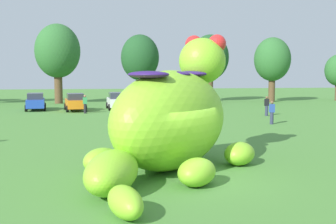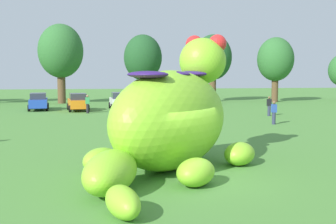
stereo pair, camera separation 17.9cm
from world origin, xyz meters
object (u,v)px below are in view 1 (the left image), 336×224
(spectator_near_inflatable, at_px, (267,106))
(spectator_mid_field, at_px, (85,104))
(car_green, at_px, (156,101))
(car_yellow, at_px, (191,101))
(giant_inflatable_creature, at_px, (172,118))
(car_white, at_px, (117,101))
(car_orange, at_px, (75,102))
(spectator_by_cars, at_px, (272,113))
(car_blue, at_px, (36,102))

(spectator_near_inflatable, relative_size, spectator_mid_field, 1.00)
(car_green, xyz_separation_m, car_yellow, (3.56, -0.05, 0.00))
(giant_inflatable_creature, xyz_separation_m, car_white, (-1.74, 27.31, -1.17))
(car_orange, bearing_deg, car_green, 1.40)
(giant_inflatable_creature, bearing_deg, car_yellow, 77.69)
(giant_inflatable_creature, relative_size, car_white, 2.47)
(car_yellow, height_order, spectator_by_cars, car_yellow)
(car_orange, bearing_deg, spectator_near_inflatable, -22.61)
(car_green, bearing_deg, car_orange, -178.60)
(car_yellow, bearing_deg, car_white, 171.87)
(giant_inflatable_creature, xyz_separation_m, spectator_near_inflatable, (11.10, 19.05, -1.17))
(car_green, distance_m, spectator_mid_field, 7.47)
(car_orange, xyz_separation_m, spectator_by_cars, (15.14, -12.78, -0.01))
(car_blue, height_order, spectator_by_cars, car_blue)
(giant_inflatable_creature, xyz_separation_m, car_blue, (-9.77, 27.28, -1.17))
(spectator_mid_field, bearing_deg, car_blue, 142.26)
(giant_inflatable_creature, distance_m, spectator_mid_field, 23.86)
(car_orange, xyz_separation_m, car_white, (4.07, 1.21, 0.00))
(car_green, relative_size, car_yellow, 1.02)
(car_green, xyz_separation_m, spectator_mid_field, (-6.87, -2.93, -0.01))
(car_white, xyz_separation_m, spectator_near_inflatable, (12.83, -8.25, -0.01))
(car_white, relative_size, spectator_mid_field, 2.48)
(spectator_by_cars, bearing_deg, car_blue, 143.83)
(car_blue, relative_size, car_yellow, 0.99)
(car_white, bearing_deg, car_yellow, -8.13)
(car_blue, distance_m, spectator_mid_field, 6.40)
(car_blue, xyz_separation_m, spectator_mid_field, (5.06, -3.92, -0.01))
(spectator_by_cars, bearing_deg, car_orange, 139.84)
(car_green, height_order, spectator_near_inflatable, car_green)
(car_blue, xyz_separation_m, car_green, (11.93, -0.99, 0.00))
(giant_inflatable_creature, bearing_deg, spectator_mid_field, 101.38)
(car_orange, distance_m, car_green, 7.97)
(car_white, distance_m, spectator_mid_field, 4.94)
(giant_inflatable_creature, relative_size, car_orange, 2.42)
(car_yellow, height_order, spectator_mid_field, car_yellow)
(spectator_by_cars, bearing_deg, car_yellow, 105.62)
(car_green, bearing_deg, giant_inflatable_creature, -94.71)
(spectator_mid_field, xyz_separation_m, spectator_by_cars, (14.04, -10.05, 0.00))
(car_white, bearing_deg, spectator_by_cars, -51.64)
(car_orange, bearing_deg, spectator_mid_field, -68.03)
(spectator_near_inflatable, xyz_separation_m, spectator_by_cars, (-1.76, -5.74, 0.00))
(car_green, distance_m, car_yellow, 3.56)
(car_orange, relative_size, car_white, 1.02)
(car_blue, distance_m, spectator_by_cars, 23.67)
(car_blue, xyz_separation_m, spectator_near_inflatable, (20.86, -8.23, -0.01))
(car_white, xyz_separation_m, car_green, (3.90, -1.02, 0.00))
(giant_inflatable_creature, distance_m, car_yellow, 26.88)
(giant_inflatable_creature, height_order, spectator_near_inflatable, giant_inflatable_creature)
(car_white, distance_m, car_green, 4.03)
(car_green, distance_m, spectator_by_cars, 14.83)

